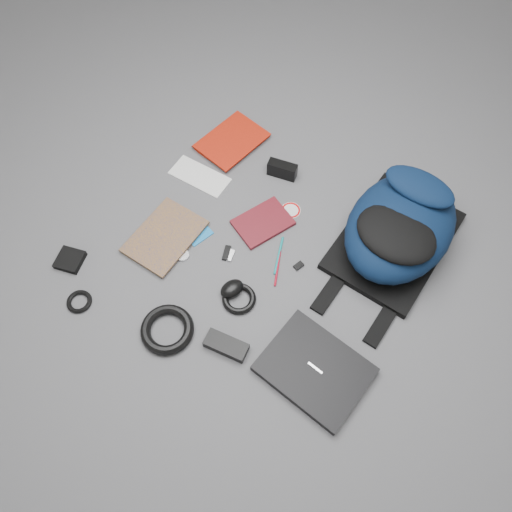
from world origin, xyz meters
The scene contains 23 objects.
ground centered at (0.00, 0.00, 0.00)m, with size 4.00×4.00×0.00m, color #4F4F51.
backpack centered at (0.38, 0.32, 0.11)m, with size 0.36×0.53×0.22m, color black, non-canonical shape.
laptop centered at (0.37, -0.24, 0.02)m, with size 0.32×0.25×0.03m, color black.
textbook_red centered at (-0.46, 0.41, 0.01)m, with size 0.19×0.26×0.03m, color maroon.
comic_book centered at (-0.42, -0.10, 0.01)m, with size 0.20×0.27×0.02m, color #C5810E.
envelope centered at (-0.38, 0.19, 0.00)m, with size 0.23×0.10×0.00m, color silver.
dvd_case centered at (-0.06, 0.14, 0.01)m, with size 0.14×0.20×0.02m, color #470D13.
compact_camera centered at (-0.11, 0.37, 0.03)m, with size 0.11×0.04×0.06m, color black.
sticker_disc centered at (0.00, 0.24, 0.00)m, with size 0.07×0.07×0.00m, color silver.
pen_teal centered at (0.06, 0.05, 0.00)m, with size 0.01×0.01×0.15m, color #0D7B7D.
pen_red centered at (0.08, 0.01, 0.00)m, with size 0.01×0.01×0.14m, color maroon.
id_badge centered at (-0.23, -0.03, 0.00)m, with size 0.06×0.09×0.00m, color #1872B6.
usb_black centered at (-0.10, -0.04, 0.01)m, with size 0.02×0.06×0.01m, color black.
usb_silver centered at (-0.08, -0.04, 0.00)m, with size 0.02×0.05×0.01m, color #B3B4B6.
key_fob centered at (0.14, 0.05, 0.01)m, with size 0.02×0.03×0.01m, color black.
mouse centered at (0.00, -0.15, 0.02)m, with size 0.06×0.08×0.04m, color black.
headphone_left centered at (-0.34, -0.10, 0.01)m, with size 0.05×0.05×0.01m, color silver.
headphone_right centered at (-0.22, -0.13, 0.01)m, with size 0.05×0.05×0.01m, color #B9B9BB.
cable_coil centered at (0.04, -0.16, 0.01)m, with size 0.12×0.12×0.02m, color black.
power_brick centered at (0.09, -0.32, 0.02)m, with size 0.14×0.06×0.03m, color black.
power_cord_coil centered at (-0.10, -0.38, 0.02)m, with size 0.17×0.17×0.03m, color black.
pouch centered at (-0.54, -0.36, 0.01)m, with size 0.09×0.09×0.02m, color black.
earbud_coil centered at (-0.41, -0.46, 0.01)m, with size 0.08×0.08×0.02m, color black.
Camera 1 is at (0.45, -0.71, 1.54)m, focal length 35.00 mm.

